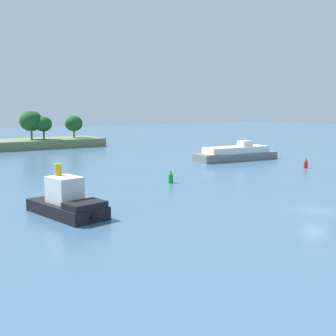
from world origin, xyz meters
name	(u,v)px	position (x,y,z in m)	size (l,w,h in m)	color
ground_plane	(314,210)	(0.00, 0.00, 0.00)	(400.00, 400.00, 0.00)	#3D607F
tugboat	(67,203)	(-22.29, 12.54, 1.29)	(5.69, 9.85, 5.06)	black
white_riverboat	(236,154)	(23.12, 36.77, 1.29)	(18.47, 6.31, 5.23)	slate
channel_buoy_red	(306,164)	(25.13, 20.95, 0.81)	(0.70, 0.70, 1.90)	red
channel_buoy_green	(171,177)	(-3.27, 21.96, 0.81)	(0.70, 0.70, 1.90)	green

